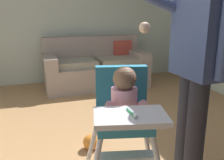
{
  "coord_description": "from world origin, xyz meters",
  "views": [
    {
      "loc": [
        -0.68,
        -2.01,
        1.29
      ],
      "look_at": [
        -0.12,
        -0.3,
        0.8
      ],
      "focal_mm": 40.25,
      "sensor_mm": 36.0,
      "label": 1
    }
  ],
  "objects_px": {
    "high_chair": "(124,109)",
    "adult_standing": "(196,63)",
    "toy_ball": "(91,142)",
    "couch": "(95,67)"
  },
  "relations": [
    {
      "from": "adult_standing",
      "to": "toy_ball",
      "type": "height_order",
      "value": "adult_standing"
    },
    {
      "from": "adult_standing",
      "to": "toy_ball",
      "type": "xyz_separation_m",
      "value": [
        -0.62,
        0.67,
        -0.87
      ]
    },
    {
      "from": "couch",
      "to": "high_chair",
      "type": "height_order",
      "value": "high_chair"
    },
    {
      "from": "high_chair",
      "to": "toy_ball",
      "type": "height_order",
      "value": "high_chair"
    },
    {
      "from": "high_chair",
      "to": "adult_standing",
      "type": "height_order",
      "value": "adult_standing"
    },
    {
      "from": "adult_standing",
      "to": "high_chair",
      "type": "bearing_deg",
      "value": -0.08
    },
    {
      "from": "high_chair",
      "to": "toy_ball",
      "type": "distance_m",
      "value": 0.9
    },
    {
      "from": "high_chair",
      "to": "adult_standing",
      "type": "distance_m",
      "value": 0.61
    },
    {
      "from": "high_chair",
      "to": "toy_ball",
      "type": "xyz_separation_m",
      "value": [
        -0.07,
        0.68,
        -0.59
      ]
    },
    {
      "from": "high_chair",
      "to": "adult_standing",
      "type": "bearing_deg",
      "value": 104.91
    }
  ]
}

